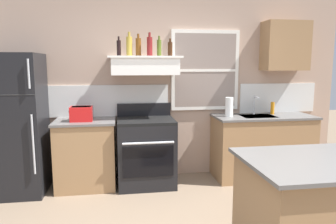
{
  "coord_description": "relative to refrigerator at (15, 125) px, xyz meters",
  "views": [
    {
      "loc": [
        -0.6,
        -2.32,
        1.64
      ],
      "look_at": [
        -0.05,
        1.2,
        1.1
      ],
      "focal_mm": 33.87,
      "sensor_mm": 36.0,
      "label": 1
    }
  ],
  "objects": [
    {
      "name": "bottle_amber_wine",
      "position": [
        1.57,
        0.14,
        0.98
      ],
      "size": [
        0.07,
        0.07,
        0.29
      ],
      "color": "brown",
      "rests_on": "range_hood_shelf"
    },
    {
      "name": "bottle_champagne_gold_foil",
      "position": [
        1.45,
        0.15,
        0.99
      ],
      "size": [
        0.08,
        0.08,
        0.32
      ],
      "color": "#B29333",
      "rests_on": "range_hood_shelf"
    },
    {
      "name": "sink_faucet",
      "position": [
        3.25,
        0.16,
        0.2
      ],
      "size": [
        0.03,
        0.17,
        0.28
      ],
      "color": "silver",
      "rests_on": "counter_right_with_sink"
    },
    {
      "name": "bottle_olive_oil_square",
      "position": [
        1.85,
        0.11,
        0.97
      ],
      "size": [
        0.06,
        0.06,
        0.27
      ],
      "color": "#4C601E",
      "rests_on": "range_hood_shelf"
    },
    {
      "name": "dish_soap_bottle",
      "position": [
        3.53,
        0.16,
        0.11
      ],
      "size": [
        0.06,
        0.06,
        0.18
      ],
      "primitive_type": "cylinder",
      "color": "orange",
      "rests_on": "counter_right_with_sink"
    },
    {
      "name": "kitchen_island",
      "position": [
        2.95,
        -2.01,
        -0.43
      ],
      "size": [
        1.4,
        0.9,
        0.91
      ],
      "color": "#9E754C",
      "rests_on": "ground_plane"
    },
    {
      "name": "back_wall",
      "position": [
        1.93,
        0.39,
        0.47
      ],
      "size": [
        5.4,
        0.11,
        2.7
      ],
      "color": "tan",
      "rests_on": "ground_plane"
    },
    {
      "name": "toaster",
      "position": [
        0.82,
        0.0,
        0.12
      ],
      "size": [
        0.3,
        0.2,
        0.19
      ],
      "color": "red",
      "rests_on": "counter_left_of_stove"
    },
    {
      "name": "upper_cabinet_right",
      "position": [
        3.7,
        0.2,
        1.01
      ],
      "size": [
        0.64,
        0.32,
        0.7
      ],
      "color": "#9E754C"
    },
    {
      "name": "counter_left_of_stove",
      "position": [
        0.85,
        0.06,
        -0.43
      ],
      "size": [
        0.79,
        0.63,
        0.91
      ],
      "color": "#9E754C",
      "rests_on": "ground_plane"
    },
    {
      "name": "counter_right_with_sink",
      "position": [
        3.35,
        0.06,
        -0.43
      ],
      "size": [
        1.43,
        0.63,
        0.91
      ],
      "color": "#9E754C",
      "rests_on": "ground_plane"
    },
    {
      "name": "range_hood_shelf",
      "position": [
        1.65,
        0.12,
        0.74
      ],
      "size": [
        0.96,
        0.52,
        0.24
      ],
      "color": "white"
    },
    {
      "name": "refrigerator",
      "position": [
        0.0,
        0.0,
        0.0
      ],
      "size": [
        0.7,
        0.72,
        1.77
      ],
      "color": "black",
      "rests_on": "ground_plane"
    },
    {
      "name": "bottle_brown_stout",
      "position": [
        1.99,
        0.09,
        0.96
      ],
      "size": [
        0.06,
        0.06,
        0.23
      ],
      "color": "#381E0F",
      "rests_on": "range_hood_shelf"
    },
    {
      "name": "bottle_balsamic_dark",
      "position": [
        1.31,
        0.16,
        0.97
      ],
      "size": [
        0.06,
        0.06,
        0.26
      ],
      "color": "black",
      "rests_on": "range_hood_shelf"
    },
    {
      "name": "bottle_red_label_wine",
      "position": [
        1.72,
        0.07,
        0.99
      ],
      "size": [
        0.07,
        0.07,
        0.31
      ],
      "color": "maroon",
      "rests_on": "range_hood_shelf"
    },
    {
      "name": "stove_range",
      "position": [
        1.65,
        0.02,
        -0.42
      ],
      "size": [
        0.76,
        0.69,
        1.09
      ],
      "color": "black",
      "rests_on": "ground_plane"
    },
    {
      "name": "paper_towel_roll",
      "position": [
        2.83,
        0.06,
        0.16
      ],
      "size": [
        0.11,
        0.11,
        0.27
      ],
      "primitive_type": "cylinder",
      "color": "white",
      "rests_on": "counter_right_with_sink"
    }
  ]
}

